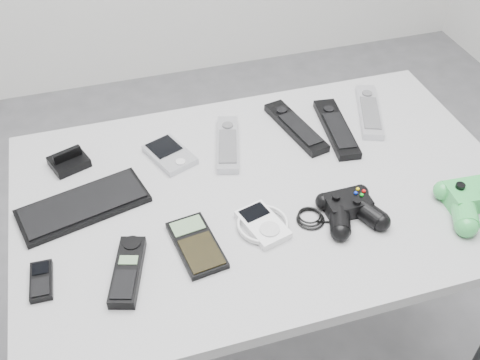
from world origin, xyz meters
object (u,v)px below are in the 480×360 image
object	(u,v)px
calculator	(197,245)
pda	(170,154)
cordless_handset	(128,271)
remote_black_a	(296,127)
controller_green	(476,199)
mobile_phone	(41,281)
mp3_player	(263,224)
remote_silver_a	(228,143)
desk	(266,208)
pda_keyboard	(83,205)
remote_silver_b	(369,111)
remote_black_b	(336,128)
controller_black	(350,208)

from	to	relation	value
calculator	pda	bearing A→B (deg)	81.31
pda	cordless_handset	xyz separation A→B (m)	(-0.14, -0.32, 0.00)
remote_black_a	controller_green	distance (m)	0.45
mobile_phone	mp3_player	bearing A→B (deg)	4.49
remote_silver_a	mobile_phone	bearing A→B (deg)	-131.23
desk	calculator	world-z (taller)	calculator
desk	pda	size ratio (longest dim) A/B	8.89
pda_keyboard	pda	world-z (taller)	pda
cordless_handset	mp3_player	size ratio (longest dim) A/B	1.38
pda	calculator	distance (m)	0.29
remote_black_a	calculator	distance (m)	0.44
remote_silver_b	calculator	xyz separation A→B (m)	(-0.53, -0.31, -0.00)
pda_keyboard	pda	bearing A→B (deg)	13.99
remote_black_a	mp3_player	distance (m)	0.34
remote_black_a	controller_green	size ratio (longest dim) A/B	1.35
remote_black_b	mp3_player	distance (m)	0.38
mp3_player	calculator	bearing A→B (deg)	169.92
remote_black_a	calculator	world-z (taller)	remote_black_a
controller_green	controller_black	bearing A→B (deg)	171.56
remote_black_b	controller_green	world-z (taller)	controller_green
pda_keyboard	calculator	world-z (taller)	pda_keyboard
remote_black_a	controller_green	bearing A→B (deg)	-66.00
desk	remote_silver_b	world-z (taller)	remote_silver_b
desk	mobile_phone	bearing A→B (deg)	-165.54
desk	controller_green	distance (m)	0.45
mobile_phone	remote_black_b	bearing A→B (deg)	23.12
desk	cordless_handset	bearing A→B (deg)	-155.05
calculator	controller_black	bearing A→B (deg)	-8.82
mobile_phone	remote_silver_b	bearing A→B (deg)	23.15
remote_silver_a	desk	bearing A→B (deg)	-59.65
mp3_player	desk	bearing A→B (deg)	51.95
pda_keyboard	remote_silver_a	size ratio (longest dim) A/B	1.34
pda_keyboard	desk	bearing A→B (deg)	-21.93
mobile_phone	pda	bearing A→B (deg)	46.33
remote_black_b	cordless_handset	distance (m)	0.63
pda	controller_green	world-z (taller)	controller_green
controller_green	desk	bearing A→B (deg)	159.00
desk	remote_silver_a	size ratio (longest dim) A/B	5.46
remote_black_b	remote_black_a	bearing A→B (deg)	167.86
mp3_player	controller_black	world-z (taller)	controller_black
controller_green	mobile_phone	bearing A→B (deg)	179.95
desk	calculator	size ratio (longest dim) A/B	7.14
remote_silver_b	desk	bearing A→B (deg)	-130.45
calculator	controller_black	world-z (taller)	controller_black
desk	remote_black_a	xyz separation A→B (m)	(0.14, 0.18, 0.07)
pda	controller_green	distance (m)	0.68
remote_black_a	mobile_phone	size ratio (longest dim) A/B	2.46
controller_black	controller_green	xyz separation A→B (m)	(0.26, -0.06, 0.00)
remote_silver_b	mp3_player	xyz separation A→B (m)	(-0.39, -0.30, -0.00)
remote_black_a	calculator	xyz separation A→B (m)	(-0.32, -0.30, -0.00)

